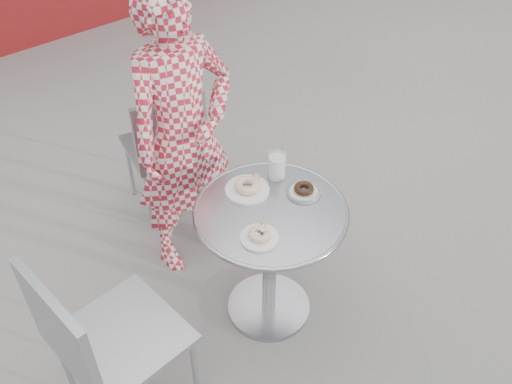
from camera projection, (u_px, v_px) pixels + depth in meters
ground at (278, 308)px, 2.97m from camera, size 60.00×60.00×0.00m
bistro_table at (270, 237)px, 2.62m from camera, size 0.70×0.70×0.70m
chair_far at (167, 171)px, 3.40m from camera, size 0.48×0.49×0.85m
chair_left at (126, 366)px, 2.38m from camera, size 0.49×0.49×0.95m
seated_person at (183, 136)px, 2.77m from camera, size 0.58×0.39×1.58m
plate_far at (248, 187)px, 2.59m from camera, size 0.20×0.20×0.05m
plate_near at (260, 235)px, 2.36m from camera, size 0.16×0.16×0.04m
plate_checker at (304, 191)px, 2.58m from camera, size 0.16×0.16×0.04m
milk_cup at (277, 166)px, 2.63m from camera, size 0.09×0.09×0.14m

